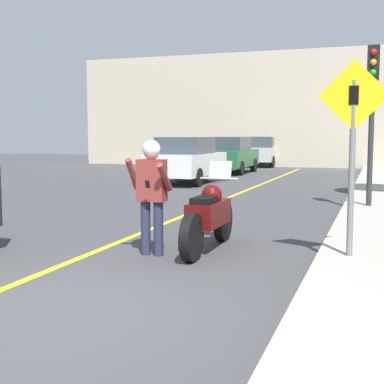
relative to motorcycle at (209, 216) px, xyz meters
name	(u,v)px	position (x,y,z in m)	size (l,w,h in m)	color
ground_plane	(17,310)	(-0.96, -3.28, -0.52)	(80.00, 80.00, 0.00)	#424244
road_center_line	(177,219)	(-1.56, 2.72, -0.51)	(0.12, 36.00, 0.01)	yellow
building_backdrop	(317,109)	(-0.96, 22.72, 2.68)	(28.00, 1.20, 6.39)	beige
motorcycle	(209,216)	(0.00, 0.00, 0.00)	(0.62, 2.23, 1.32)	black
person_biker	(151,186)	(-0.67, -0.60, 0.49)	(0.59, 0.46, 1.66)	#282D4C
crossing_sign	(353,139)	(2.05, -0.37, 1.16)	(0.91, 0.08, 2.54)	slate
traffic_light	(372,95)	(2.19, 5.08, 2.11)	(0.26, 0.30, 3.55)	#2D2D30
parked_car_white	(187,160)	(-4.25, 10.79, 0.34)	(1.88, 4.20, 1.68)	black
parked_car_green	(230,155)	(-4.18, 16.47, 0.34)	(1.88, 4.20, 1.68)	black
parked_car_silver	(262,151)	(-3.97, 22.65, 0.34)	(1.88, 4.20, 1.68)	black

